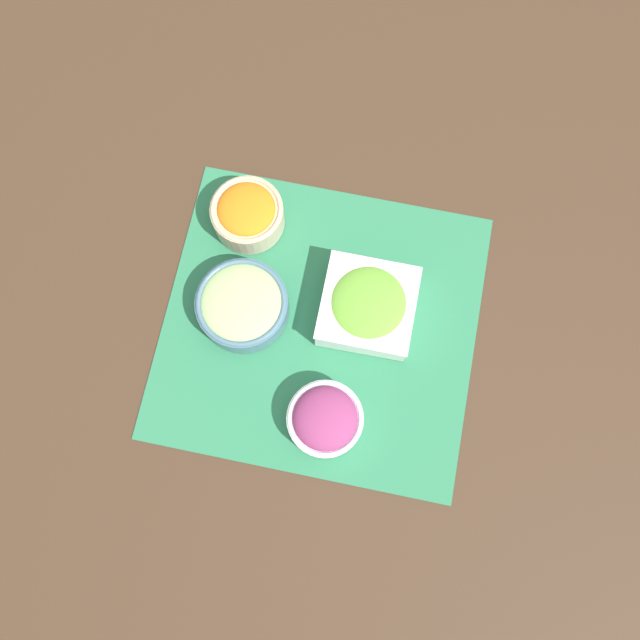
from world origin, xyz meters
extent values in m
plane|color=#422D1E|center=(0.00, 0.00, 0.00)|extent=(3.00, 3.00, 0.00)
cube|color=#2D7A51|center=(0.00, 0.00, 0.00)|extent=(0.48, 0.46, 0.00)
cylinder|color=slate|center=(0.12, 0.00, 0.03)|extent=(0.14, 0.14, 0.04)
torus|color=slate|center=(0.12, 0.00, 0.05)|extent=(0.14, 0.14, 0.01)
ellipsoid|color=#A8CC7F|center=(0.12, 0.00, 0.05)|extent=(0.12, 0.12, 0.02)
cube|color=white|center=(-0.07, -0.04, 0.03)|extent=(0.14, 0.14, 0.05)
cube|color=white|center=(-0.07, -0.04, 0.05)|extent=(0.14, 0.14, 0.00)
ellipsoid|color=#6BAD38|center=(-0.07, -0.04, 0.05)|extent=(0.12, 0.12, 0.03)
cylinder|color=silver|center=(-0.04, 0.14, 0.02)|extent=(0.11, 0.11, 0.04)
torus|color=silver|center=(-0.04, 0.14, 0.04)|extent=(0.11, 0.11, 0.01)
ellipsoid|color=#93386B|center=(-0.04, 0.14, 0.04)|extent=(0.10, 0.10, 0.04)
cylinder|color=#C6B28E|center=(0.15, -0.15, 0.03)|extent=(0.11, 0.11, 0.05)
torus|color=#C6B28E|center=(0.15, -0.15, 0.05)|extent=(0.11, 0.11, 0.01)
ellipsoid|color=orange|center=(0.15, -0.15, 0.05)|extent=(0.09, 0.09, 0.03)
camera|label=1|loc=(-0.05, 0.22, 0.95)|focal=35.00mm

